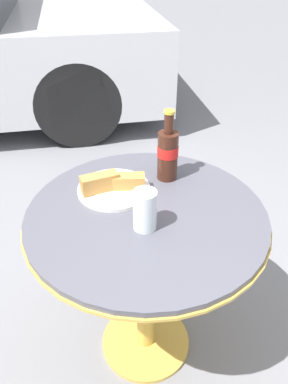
{
  "coord_description": "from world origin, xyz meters",
  "views": [
    {
      "loc": [
        -0.18,
        -0.92,
        1.43
      ],
      "look_at": [
        0.0,
        0.04,
        0.75
      ],
      "focal_mm": 35.0,
      "sensor_mm": 36.0,
      "label": 1
    }
  ],
  "objects": [
    {
      "name": "cola_bottle_left",
      "position": [
        0.11,
        0.18,
        0.8
      ],
      "size": [
        0.07,
        0.07,
        0.26
      ],
      "color": "#3D1E14",
      "rests_on": "bistro_table"
    },
    {
      "name": "drinking_glass",
      "position": [
        -0.02,
        -0.07,
        0.76
      ],
      "size": [
        0.07,
        0.07,
        0.13
      ],
      "color": "#C68923",
      "rests_on": "bistro_table"
    },
    {
      "name": "lunch_plate_near",
      "position": [
        -0.09,
        0.13,
        0.72
      ],
      "size": [
        0.25,
        0.25,
        0.07
      ],
      "color": "silver",
      "rests_on": "bistro_table"
    },
    {
      "name": "bistro_table",
      "position": [
        0.0,
        0.0,
        0.56
      ],
      "size": [
        0.78,
        0.78,
        0.7
      ],
      "color": "gold",
      "rests_on": "ground_plane"
    },
    {
      "name": "ground_plane",
      "position": [
        0.0,
        0.0,
        0.0
      ],
      "size": [
        30.0,
        30.0,
        0.0
      ],
      "primitive_type": "plane",
      "color": "slate"
    }
  ]
}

